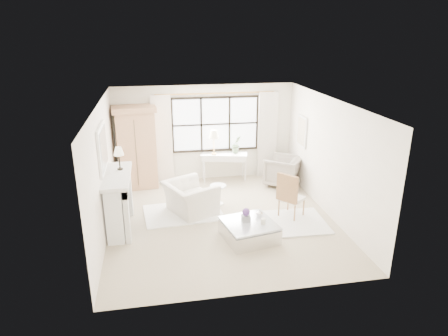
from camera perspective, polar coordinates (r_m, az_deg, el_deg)
The scene contains 32 objects.
floor at distance 9.21m, azimuth -0.31°, elevation -7.39°, with size 5.50×5.50×0.00m, color tan.
ceiling at distance 8.35m, azimuth -0.34°, elevation 9.39°, with size 5.50×5.50×0.00m, color white.
wall_back at distance 11.29m, azimuth -2.75°, elevation 5.01°, with size 5.00×5.00×0.00m, color white.
wall_front at distance 6.20m, azimuth 4.12°, elevation -7.50°, with size 5.00×5.00×0.00m, color silver.
wall_left at distance 8.64m, azimuth -16.89°, elevation -0.40°, with size 5.50×5.50×0.00m, color white.
wall_right at distance 9.42m, azimuth 14.82°, elevation 1.44°, with size 5.50×5.50×0.00m, color white.
window_pane at distance 11.26m, azimuth -1.24°, elevation 6.29°, with size 2.40×0.02×1.50m, color silver.
window_frame at distance 11.25m, azimuth -1.23°, elevation 6.28°, with size 2.50×0.04×1.50m, color black, non-canonical shape.
curtain_rod at distance 11.03m, azimuth -1.22°, elevation 10.62°, with size 0.04×0.04×3.30m, color #AA793B.
curtain_left at distance 11.14m, azimuth -8.82°, elevation 3.98°, with size 0.55×0.10×2.47m, color white.
curtain_right at distance 11.59m, azimuth 6.20°, elevation 4.71°, with size 0.55×0.10×2.47m, color beige.
fireplace at distance 8.87m, azimuth -15.00°, elevation -4.59°, with size 0.58×1.66×1.26m.
mirror_frame at distance 8.49m, azimuth -17.01°, elevation 2.73°, with size 0.05×1.15×0.95m, color white.
mirror_glass at distance 8.48m, azimuth -16.81°, elevation 2.74°, with size 0.02×1.00×0.80m, color silver.
art_frame at distance 10.86m, azimuth 11.07°, elevation 5.17°, with size 0.04×0.62×0.82m, color silver.
art_canvas at distance 10.85m, azimuth 10.97°, elevation 5.17°, with size 0.01×0.52×0.72m, color beige.
mantel_lamp at distance 8.77m, azimuth -14.83°, elevation 2.20°, with size 0.22×0.22×0.51m.
armoire at distance 10.93m, azimuth -12.42°, elevation 2.94°, with size 1.19×0.82×2.24m.
console_table at distance 11.39m, azimuth -0.00°, elevation 0.17°, with size 1.37×0.74×0.80m.
console_lamp at distance 11.06m, azimuth -1.46°, elevation 4.75°, with size 0.28×0.28×0.69m.
orchid_plant at distance 11.26m, azimuth 1.77°, elevation 3.41°, with size 0.28×0.22×0.50m, color #516946.
side_table at distance 9.84m, azimuth -0.86°, elevation -3.45°, with size 0.40×0.40×0.51m.
rug_left at distance 9.55m, azimuth -5.86°, elevation -6.36°, with size 1.79×1.27×0.03m, color white.
rug_right at distance 9.15m, azimuth 8.91°, elevation -7.72°, with size 1.75×1.31×0.03m, color silver.
club_armchair at distance 9.43m, azimuth -4.86°, elevation -4.31°, with size 1.14×1.00×0.74m, color silver.
wingback_chair at distance 11.14m, azimuth 8.43°, elevation -0.43°, with size 0.88×0.91×0.83m, color gray.
french_chair at distance 9.33m, azimuth 9.52°, elevation -5.19°, with size 0.68×0.68×1.08m.
coffee_table at distance 8.37m, azimuth 3.60°, elevation -8.96°, with size 1.18×1.18×0.38m.
planter_box at distance 8.29m, azimuth 3.16°, elevation -7.19°, with size 0.17×0.17×0.13m, color gray.
planter_flowers at distance 8.23m, azimuth 3.18°, elevation -6.28°, with size 0.16×0.16×0.16m, color #573078.
pillar_candle at distance 8.21m, azimuth 5.61°, elevation -7.57°, with size 0.10×0.10×0.12m, color beige.
coffee_vase at distance 8.52m, azimuth 5.08°, elevation -6.41°, with size 0.14×0.14×0.15m, color silver.
Camera 1 is at (-1.42, -8.10, 4.15)m, focal length 32.00 mm.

